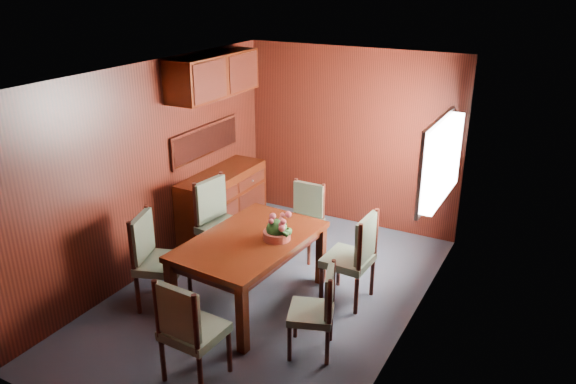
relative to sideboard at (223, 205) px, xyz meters
The scene contains 11 objects.
ground 1.66m from the sideboard, 38.66° to the right, with size 4.50×4.50×0.00m, color #333946.
room_shell 1.78m from the sideboard, 30.23° to the right, with size 3.06×4.52×2.41m.
sideboard is the anchor object (origin of this frame).
dining_table 1.66m from the sideboard, 45.56° to the right, with size 1.10×1.66×0.75m.
chair_left_near 1.70m from the sideboard, 79.85° to the right, with size 0.60×0.61×1.03m.
chair_left_far 0.79m from the sideboard, 58.67° to the right, with size 0.55×0.57×1.08m.
chair_right_near 2.67m from the sideboard, 36.89° to the right, with size 0.51×0.52×0.87m.
chair_right_far 2.21m from the sideboard, 17.24° to the right, with size 0.48×0.50×1.02m.
chair_head 2.83m from the sideboard, 61.37° to the right, with size 0.49×0.48×0.99m.
chair_foot 1.15m from the sideboard, ahead, with size 0.44×0.42×0.91m.
flower_centerpiece 1.81m from the sideboard, 37.03° to the right, with size 0.30×0.30×0.30m.
Camera 1 is at (2.68, -4.53, 3.30)m, focal length 35.00 mm.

